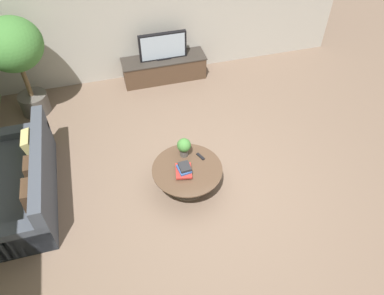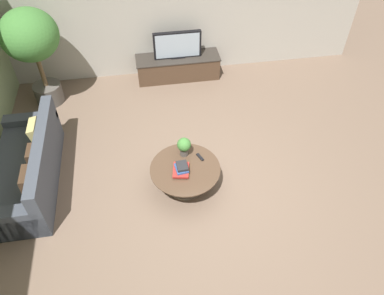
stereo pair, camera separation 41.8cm
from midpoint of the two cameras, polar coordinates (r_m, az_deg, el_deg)
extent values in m
plane|color=brown|center=(5.72, 4.08, -6.23)|extent=(24.00, 24.00, 0.00)
cube|color=#473323|center=(7.70, -0.56, 12.10)|extent=(1.62, 0.48, 0.47)
cube|color=#2D2823|center=(7.58, -0.57, 13.51)|extent=(1.66, 0.50, 0.02)
cube|color=black|center=(7.44, -0.59, 15.33)|extent=(0.92, 0.08, 0.54)
cube|color=#99A8B7|center=(7.40, -0.54, 15.17)|extent=(0.85, 0.00, 0.48)
cube|color=black|center=(7.57, -0.57, 13.65)|extent=(0.28, 0.13, 0.02)
cylinder|color=#756656|center=(5.72, 1.09, -5.83)|extent=(0.57, 0.57, 0.02)
cylinder|color=#756656|center=(5.58, 1.12, -4.68)|extent=(0.10, 0.10, 0.38)
cylinder|color=#4C3828|center=(5.43, 1.15, -3.34)|extent=(1.03, 1.03, 0.02)
cube|color=#3D424C|center=(6.06, -22.07, -3.70)|extent=(0.84, 2.06, 0.42)
cube|color=#3D424C|center=(5.68, -19.92, -0.58)|extent=(0.16, 2.06, 0.42)
cube|color=#3D424C|center=(6.66, -21.32, 2.64)|extent=(0.84, 0.20, 0.54)
cube|color=#3D424C|center=(5.45, -23.34, -10.62)|extent=(0.84, 0.20, 0.54)
cube|color=tan|center=(6.10, -20.87, 2.18)|extent=(0.18, 0.35, 0.34)
cube|color=#422D1E|center=(5.77, -21.26, -1.30)|extent=(0.13, 0.29, 0.27)
cube|color=#422D1E|center=(5.43, -21.85, -4.84)|extent=(0.14, 0.34, 0.31)
cylinder|color=#514C47|center=(7.51, -19.49, 7.78)|extent=(0.51, 0.51, 0.37)
cylinder|color=brown|center=(7.25, -20.40, 10.70)|extent=(0.08, 0.08, 0.57)
ellipsoid|color=#3D7533|center=(6.90, -21.95, 15.58)|extent=(0.97, 0.97, 0.87)
cylinder|color=#514C47|center=(5.57, 0.94, -0.70)|extent=(0.13, 0.13, 0.12)
sphere|color=#3D7533|center=(5.47, 0.96, 0.37)|extent=(0.21, 0.21, 0.21)
cube|color=gold|center=(5.38, 0.78, -3.60)|extent=(0.21, 0.22, 0.03)
cube|color=#A32823|center=(5.35, 0.54, -3.55)|extent=(0.28, 0.33, 0.03)
cube|color=#2D4C84|center=(5.33, 0.62, -3.28)|extent=(0.19, 0.23, 0.03)
cube|color=#232326|center=(5.31, 0.74, -2.93)|extent=(0.16, 0.20, 0.04)
cube|color=black|center=(5.57, 3.39, -1.55)|extent=(0.10, 0.16, 0.02)
camera|label=1|loc=(0.21, -87.83, 2.22)|focal=35.00mm
camera|label=2|loc=(0.21, 92.17, -2.22)|focal=35.00mm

